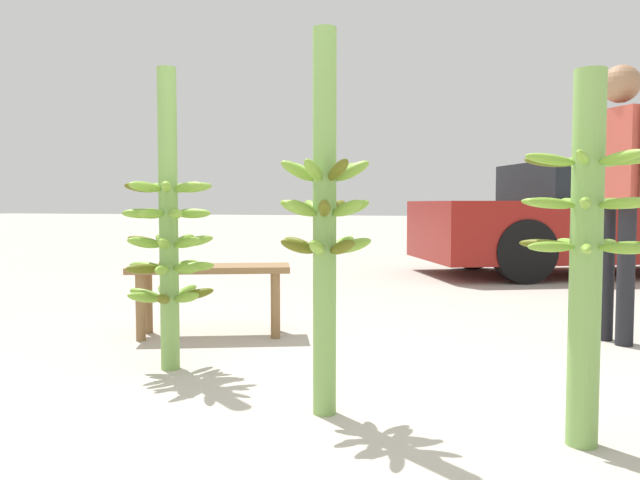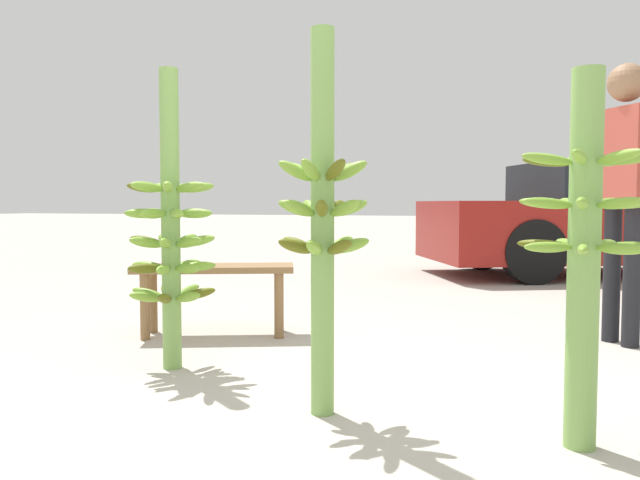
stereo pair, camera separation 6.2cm
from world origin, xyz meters
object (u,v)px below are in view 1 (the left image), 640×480
object	(u,v)px
banana_stalk_center	(325,219)
banana_stalk_right	(586,246)
vendor_person	(618,174)
banana_stalk_left	(169,231)
parked_car	(606,220)
market_bench	(210,279)

from	to	relation	value
banana_stalk_center	banana_stalk_right	xyz separation A→B (m)	(0.97, -0.04, -0.09)
vendor_person	banana_stalk_left	bearing A→B (deg)	-94.74
vendor_person	parked_car	xyz separation A→B (m)	(0.45, 4.12, -0.38)
banana_stalk_center	parked_car	xyz separation A→B (m)	(1.77, 5.91, -0.14)
market_bench	parked_car	distance (m)	5.54
banana_stalk_left	banana_stalk_center	world-z (taller)	banana_stalk_center
banana_stalk_left	banana_stalk_center	size ratio (longest dim) A/B	1.00
banana_stalk_left	parked_car	bearing A→B (deg)	63.47
banana_stalk_right	vendor_person	distance (m)	1.89
banana_stalk_center	banana_stalk_right	world-z (taller)	banana_stalk_center
banana_stalk_left	market_bench	bearing A→B (deg)	103.04
banana_stalk_left	banana_stalk_center	xyz separation A→B (m)	(0.97, -0.41, 0.08)
banana_stalk_right	parked_car	world-z (taller)	parked_car
banana_stalk_right	banana_stalk_left	bearing A→B (deg)	166.81
banana_stalk_left	banana_stalk_center	distance (m)	1.06
banana_stalk_left	market_bench	size ratio (longest dim) A/B	1.44
banana_stalk_left	parked_car	world-z (taller)	banana_stalk_left
vendor_person	banana_stalk_center	bearing A→B (deg)	-72.16
vendor_person	parked_car	world-z (taller)	vendor_person
banana_stalk_left	vendor_person	size ratio (longest dim) A/B	0.91
parked_car	banana_stalk_left	bearing A→B (deg)	127.94
banana_stalk_right	market_bench	distance (m)	2.50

